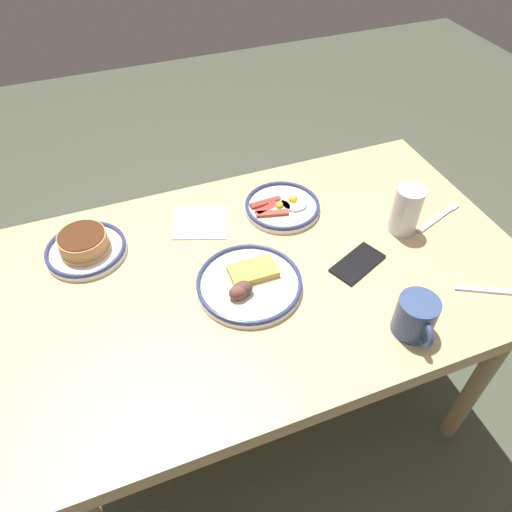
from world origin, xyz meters
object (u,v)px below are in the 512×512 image
plate_far_companion (249,283)px  drinking_glass (406,212)px  cell_phone (358,263)px  paper_napkin (200,222)px  fork_near (438,218)px  butter_knife (505,292)px  plate_center_pancakes (85,247)px  plate_near_main (282,206)px  coffee_mug (416,317)px

plate_far_companion → drinking_glass: drinking_glass is taller
cell_phone → paper_napkin: (0.33, -0.30, -0.00)m
fork_near → drinking_glass: bearing=0.6°
fork_near → butter_knife: size_ratio=0.83×
plate_center_pancakes → butter_knife: plate_center_pancakes is taller
cell_phone → butter_knife: size_ratio=0.67×
plate_far_companion → drinking_glass: bearing=-174.0°
plate_center_pancakes → paper_napkin: plate_center_pancakes is taller
plate_far_companion → butter_knife: size_ratio=1.20×
plate_near_main → drinking_glass: drinking_glass is taller
coffee_mug → plate_near_main: bearing=-77.8°
plate_far_companion → butter_knife: 0.61m
plate_near_main → plate_center_pancakes: plate_center_pancakes is taller
plate_near_main → paper_napkin: bearing=-7.3°
fork_near → butter_knife: 0.28m
coffee_mug → paper_napkin: coffee_mug is taller
drinking_glass → plate_near_main: bearing=-35.2°
paper_napkin → fork_near: (-0.63, 0.22, 0.00)m
coffee_mug → drinking_glass: bearing=-119.2°
plate_center_pancakes → fork_near: (-0.93, 0.21, -0.02)m
plate_near_main → butter_knife: (-0.38, 0.47, -0.01)m
drinking_glass → butter_knife: size_ratio=0.63×
plate_center_pancakes → coffee_mug: (-0.65, 0.51, 0.03)m
fork_near → butter_knife: bearing=87.0°
paper_napkin → fork_near: 0.66m
plate_near_main → plate_far_companion: plate_far_companion is taller
paper_napkin → butter_knife: butter_knife is taller
plate_center_pancakes → paper_napkin: bearing=-178.0°
paper_napkin → butter_knife: bearing=140.5°
plate_far_companion → cell_phone: size_ratio=1.79×
coffee_mug → plate_center_pancakes: bearing=-38.1°
drinking_glass → paper_napkin: drinking_glass is taller
coffee_mug → butter_knife: (-0.27, -0.01, -0.05)m
plate_center_pancakes → plate_far_companion: 0.44m
plate_near_main → drinking_glass: bearing=144.8°
coffee_mug → drinking_glass: (-0.17, -0.30, 0.01)m
coffee_mug → drinking_glass: 0.34m
butter_knife → plate_far_companion: bearing=-22.5°
plate_center_pancakes → fork_near: size_ratio=1.16×
fork_near → butter_knife: (0.02, 0.28, -0.00)m
cell_phone → plate_far_companion: bearing=-28.8°
plate_near_main → paper_napkin: size_ratio=1.42×
plate_center_pancakes → cell_phone: bearing=155.8°
drinking_glass → butter_knife: 0.31m
plate_far_companion → coffee_mug: (-0.29, 0.25, 0.03)m
fork_near → coffee_mug: bearing=46.0°
plate_near_main → cell_phone: plate_near_main is taller
cell_phone → fork_near: bearing=171.0°
butter_knife → paper_napkin: bearing=-39.5°
plate_near_main → butter_knife: bearing=128.6°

